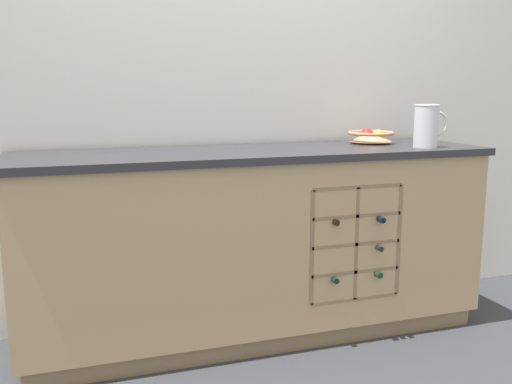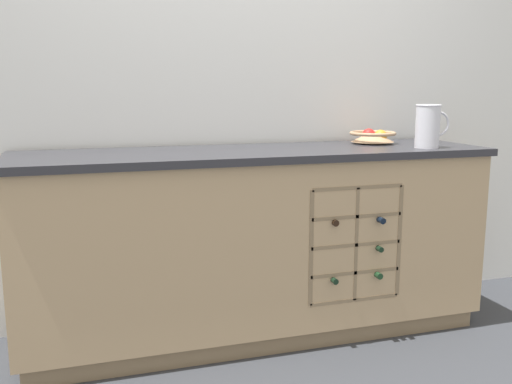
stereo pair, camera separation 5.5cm
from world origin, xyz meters
TOP-DOWN VIEW (x-y plane):
  - ground_plane at (0.00, 0.00)m, footprint 14.00×14.00m
  - back_wall at (0.00, 0.35)m, footprint 4.61×0.06m
  - kitchen_island at (0.01, -0.00)m, footprint 2.25×0.62m
  - fruit_bowl at (0.68, 0.11)m, footprint 0.24×0.24m
  - white_pitcher at (0.83, -0.16)m, footprint 0.18×0.12m
  - ceramic_mug at (0.99, 0.10)m, footprint 0.12×0.08m

SIDE VIEW (x-z plane):
  - ground_plane at x=0.00m, z-range 0.00..0.00m
  - kitchen_island at x=0.01m, z-range 0.01..0.93m
  - ceramic_mug at x=0.99m, z-range 0.92..1.00m
  - fruit_bowl at x=0.68m, z-range 0.92..1.00m
  - white_pitcher at x=0.83m, z-range 0.93..1.14m
  - back_wall at x=0.00m, z-range 0.00..2.55m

